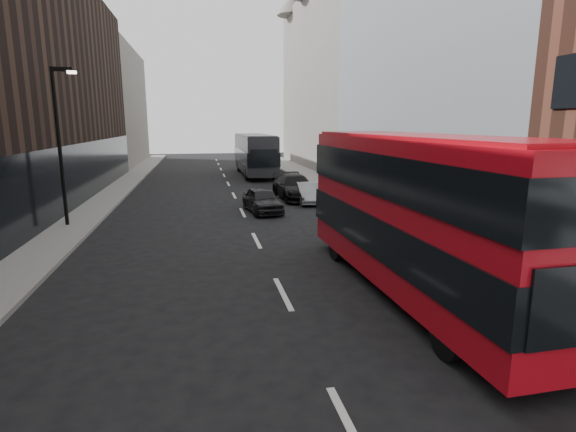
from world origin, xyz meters
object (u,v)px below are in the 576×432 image
red_bus (418,208)px  grey_bus (255,154)px  car_c (295,187)px  street_lamp (60,136)px  car_b (308,193)px  car_a (262,200)px

red_bus → grey_bus: (-0.80, 30.43, -0.47)m
red_bus → car_c: size_ratio=2.11×
street_lamp → grey_bus: (11.08, 19.77, -2.18)m
grey_bus → street_lamp: bearing=-119.8°
car_b → car_c: (-0.47, 1.63, 0.15)m
street_lamp → car_a: (9.31, 2.00, -3.51)m
street_lamp → car_b: street_lamp is taller
red_bus → car_a: 13.04m
red_bus → car_a: red_bus is taller
street_lamp → red_bus: size_ratio=0.63×
grey_bus → car_c: (0.87, -13.77, -1.24)m
street_lamp → grey_bus: size_ratio=0.60×
street_lamp → car_b: bearing=19.4°
car_a → street_lamp: bearing=-175.2°
car_a → car_b: bearing=30.0°
street_lamp → car_b: size_ratio=1.89×
red_bus → car_a: size_ratio=2.82×
car_b → car_c: 1.70m
grey_bus → car_b: grey_bus is taller
grey_bus → car_c: grey_bus is taller
grey_bus → car_c: 13.85m
red_bus → car_b: red_bus is taller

